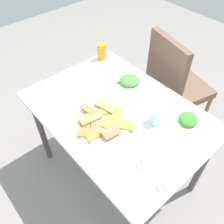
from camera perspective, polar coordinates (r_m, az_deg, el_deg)
name	(u,v)px	position (r m, az deg, el deg)	size (l,w,h in m)	color
ground_plane	(116,171)	(2.01, 1.05, -14.01)	(6.00, 6.00, 0.00)	gray
dining_table	(118,120)	(1.49, 1.37, -1.93)	(1.09, 0.78, 0.71)	white
dining_chair	(174,82)	(1.98, 14.52, 6.98)	(0.51, 0.51, 0.93)	brown
pide_platter	(103,122)	(1.35, -2.23, -2.33)	(0.33, 0.34, 0.04)	white
salad_plate_greens	(188,120)	(1.42, 17.69, -1.88)	(0.21, 0.21, 0.05)	white
salad_plate_rice	(129,81)	(1.61, 4.20, 7.30)	(0.22, 0.22, 0.05)	white
soda_can	(102,52)	(1.82, -2.44, 14.22)	(0.07, 0.07, 0.12)	orange
drinking_glass	(156,117)	(1.36, 10.44, -1.14)	(0.07, 0.07, 0.09)	silver
paper_napkin	(151,175)	(1.19, 9.32, -14.63)	(0.12, 0.12, 0.00)	white
fork	(149,177)	(1.18, 8.74, -15.06)	(0.17, 0.02, 0.01)	silver
spoon	(154,172)	(1.19, 9.94, -14.01)	(0.19, 0.02, 0.01)	silver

